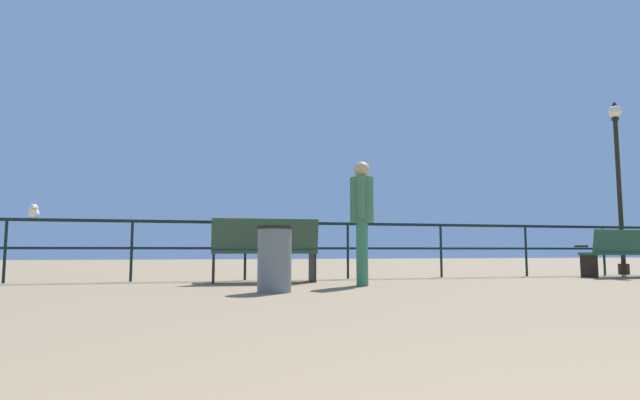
{
  "coord_description": "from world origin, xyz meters",
  "views": [
    {
      "loc": [
        -0.88,
        0.48,
        0.5
      ],
      "look_at": [
        1.18,
        8.73,
        1.34
      ],
      "focal_mm": 28.72,
      "sensor_mm": 36.0,
      "label": 1
    }
  ],
  "objects_px": {
    "person_by_bench": "(362,214)",
    "trash_bin": "(275,259)",
    "bench_near_left": "(265,248)",
    "lamppost_center": "(618,176)",
    "bench_near_right": "(625,250)",
    "seagull_on_rail": "(33,212)"
  },
  "relations": [
    {
      "from": "bench_near_left",
      "to": "person_by_bench",
      "type": "height_order",
      "value": "person_by_bench"
    },
    {
      "from": "bench_near_left",
      "to": "person_by_bench",
      "type": "distance_m",
      "value": 1.69
    },
    {
      "from": "bench_near_right",
      "to": "trash_bin",
      "type": "distance_m",
      "value": 7.21
    },
    {
      "from": "person_by_bench",
      "to": "trash_bin",
      "type": "bearing_deg",
      "value": -148.82
    },
    {
      "from": "bench_near_right",
      "to": "trash_bin",
      "type": "height_order",
      "value": "bench_near_right"
    },
    {
      "from": "bench_near_left",
      "to": "lamppost_center",
      "type": "relative_size",
      "value": 0.45
    },
    {
      "from": "person_by_bench",
      "to": "seagull_on_rail",
      "type": "bearing_deg",
      "value": 159.23
    },
    {
      "from": "bench_near_left",
      "to": "lamppost_center",
      "type": "distance_m",
      "value": 7.9
    },
    {
      "from": "bench_near_left",
      "to": "trash_bin",
      "type": "bearing_deg",
      "value": -94.27
    },
    {
      "from": "seagull_on_rail",
      "to": "person_by_bench",
      "type": "bearing_deg",
      "value": -20.77
    },
    {
      "from": "bench_near_left",
      "to": "seagull_on_rail",
      "type": "distance_m",
      "value": 3.62
    },
    {
      "from": "person_by_bench",
      "to": "trash_bin",
      "type": "distance_m",
      "value": 1.74
    },
    {
      "from": "lamppost_center",
      "to": "trash_bin",
      "type": "height_order",
      "value": "lamppost_center"
    },
    {
      "from": "lamppost_center",
      "to": "seagull_on_rail",
      "type": "bearing_deg",
      "value": -179.05
    },
    {
      "from": "trash_bin",
      "to": "seagull_on_rail",
      "type": "bearing_deg",
      "value": 141.79
    },
    {
      "from": "bench_near_left",
      "to": "bench_near_right",
      "type": "relative_size",
      "value": 0.99
    },
    {
      "from": "lamppost_center",
      "to": "bench_near_right",
      "type": "bearing_deg",
      "value": -133.0
    },
    {
      "from": "bench_near_right",
      "to": "seagull_on_rail",
      "type": "relative_size",
      "value": 3.8
    },
    {
      "from": "lamppost_center",
      "to": "person_by_bench",
      "type": "xyz_separation_m",
      "value": [
        -6.44,
        -1.98,
        -1.07
      ]
    },
    {
      "from": "bench_near_left",
      "to": "trash_bin",
      "type": "xyz_separation_m",
      "value": [
        -0.14,
        -1.87,
        -0.14
      ]
    },
    {
      "from": "bench_near_left",
      "to": "seagull_on_rail",
      "type": "height_order",
      "value": "seagull_on_rail"
    },
    {
      "from": "bench_near_left",
      "to": "trash_bin",
      "type": "relative_size",
      "value": 2.09
    }
  ]
}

